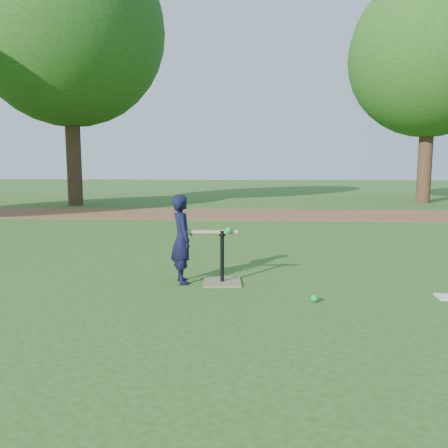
{
  "coord_description": "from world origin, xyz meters",
  "views": [
    {
      "loc": [
        0.25,
        -4.78,
        1.34
      ],
      "look_at": [
        -0.12,
        0.43,
        0.65
      ],
      "focal_mm": 35.0,
      "sensor_mm": 36.0,
      "label": 1
    }
  ],
  "objects": [
    {
      "name": "ground",
      "position": [
        0.0,
        0.0,
        0.0
      ],
      "size": [
        80.0,
        80.0,
        0.0
      ],
      "primitive_type": "plane",
      "color": "#285116",
      "rests_on": "ground"
    },
    {
      "name": "batting_tee",
      "position": [
        -0.12,
        0.13,
        0.11
      ],
      "size": [
        0.46,
        0.46,
        0.61
      ],
      "color": "#7A6E4D",
      "rests_on": "ground"
    },
    {
      "name": "dirt_strip",
      "position": [
        0.0,
        7.5,
        0.01
      ],
      "size": [
        24.0,
        3.0,
        0.01
      ],
      "primitive_type": "cube",
      "color": "brown",
      "rests_on": "ground"
    },
    {
      "name": "swing_action",
      "position": [
        -0.23,
        0.1,
        0.6
      ],
      "size": [
        0.63,
        0.13,
        0.1
      ],
      "color": "tan",
      "rests_on": "ground"
    },
    {
      "name": "child",
      "position": [
        -0.58,
        0.12,
        0.51
      ],
      "size": [
        0.36,
        0.44,
        1.02
      ],
      "primitive_type": "imported",
      "rotation": [
        0.0,
        0.0,
        1.94
      ],
      "color": "black",
      "rests_on": "ground"
    },
    {
      "name": "tree_left",
      "position": [
        -6.0,
        10.0,
        5.87
      ],
      "size": [
        6.4,
        6.4,
        9.08
      ],
      "color": "#382316",
      "rests_on": "ground"
    },
    {
      "name": "tree_right",
      "position": [
        6.5,
        12.0,
        5.29
      ],
      "size": [
        5.8,
        5.8,
        8.21
      ],
      "color": "#382316",
      "rests_on": "ground"
    },
    {
      "name": "wiffle_ball_ground",
      "position": [
        0.85,
        -0.52,
        0.04
      ],
      "size": [
        0.08,
        0.08,
        0.08
      ],
      "primitive_type": "sphere",
      "color": "#0E9A3F",
      "rests_on": "ground"
    }
  ]
}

